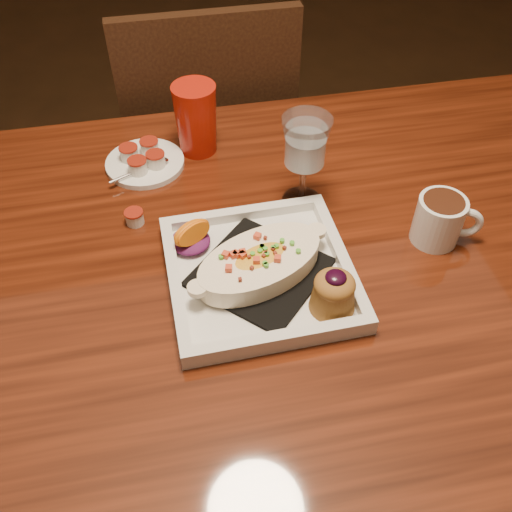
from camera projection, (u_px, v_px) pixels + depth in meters
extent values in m
plane|color=black|center=(255.00, 455.00, 1.47)|extent=(7.00, 7.00, 0.00)
cube|color=maroon|center=(255.00, 266.00, 0.94)|extent=(1.50, 0.90, 0.04)
cylinder|color=black|center=(470.00, 223.00, 1.55)|extent=(0.07, 0.07, 0.71)
cube|color=black|center=(206.00, 152.00, 1.61)|extent=(0.42, 0.42, 0.04)
cylinder|color=black|center=(254.00, 171.00, 1.91)|extent=(0.04, 0.04, 0.45)
cylinder|color=black|center=(152.00, 184.00, 1.87)|extent=(0.04, 0.04, 0.45)
cylinder|color=black|center=(276.00, 241.00, 1.68)|extent=(0.04, 0.04, 0.45)
cylinder|color=black|center=(161.00, 258.00, 1.64)|extent=(0.04, 0.04, 0.45)
cube|color=black|center=(211.00, 112.00, 1.30)|extent=(0.40, 0.03, 0.46)
cube|color=white|center=(260.00, 276.00, 0.89)|extent=(0.28, 0.28, 0.01)
cube|color=black|center=(260.00, 272.00, 0.88)|extent=(0.25, 0.25, 0.01)
ellipsoid|color=yellow|center=(260.00, 263.00, 0.86)|extent=(0.20, 0.15, 0.03)
ellipsoid|color=#5F1553|center=(190.00, 241.00, 0.92)|extent=(0.07, 0.07, 0.02)
cone|color=#9C6827|center=(333.00, 296.00, 0.82)|extent=(0.07, 0.07, 0.05)
ellipsoid|color=#9C6827|center=(335.00, 284.00, 0.80)|extent=(0.06, 0.06, 0.03)
ellipsoid|color=black|center=(336.00, 277.00, 0.79)|extent=(0.03, 0.03, 0.01)
cylinder|color=white|center=(438.00, 220.00, 0.92)|extent=(0.08, 0.08, 0.08)
cylinder|color=#32180D|center=(443.00, 205.00, 0.90)|extent=(0.07, 0.07, 0.02)
torus|color=white|center=(465.00, 223.00, 0.92)|extent=(0.06, 0.03, 0.06)
cylinder|color=silver|center=(301.00, 200.00, 1.01)|extent=(0.07, 0.07, 0.01)
cylinder|color=silver|center=(303.00, 183.00, 0.98)|extent=(0.01, 0.01, 0.08)
cone|color=silver|center=(306.00, 143.00, 0.92)|extent=(0.08, 0.08, 0.09)
cylinder|color=white|center=(145.00, 163.00, 1.08)|extent=(0.15, 0.15, 0.01)
cylinder|color=silver|center=(129.00, 154.00, 1.07)|extent=(0.03, 0.03, 0.03)
cylinder|color=#A32414|center=(128.00, 148.00, 1.06)|extent=(0.04, 0.04, 0.00)
cylinder|color=silver|center=(150.00, 147.00, 1.09)|extent=(0.03, 0.03, 0.03)
cylinder|color=#A32414|center=(149.00, 141.00, 1.08)|extent=(0.04, 0.04, 0.00)
cylinder|color=silver|center=(156.00, 160.00, 1.06)|extent=(0.03, 0.03, 0.03)
cylinder|color=#A32414|center=(155.00, 154.00, 1.05)|extent=(0.04, 0.04, 0.00)
cylinder|color=silver|center=(138.00, 167.00, 1.05)|extent=(0.03, 0.03, 0.03)
cylinder|color=#A32414|center=(137.00, 161.00, 1.04)|extent=(0.04, 0.04, 0.00)
cylinder|color=silver|center=(135.00, 218.00, 0.97)|extent=(0.03, 0.03, 0.02)
cylinder|color=#A32414|center=(133.00, 212.00, 0.96)|extent=(0.03, 0.03, 0.00)
cone|color=red|center=(196.00, 119.00, 1.07)|extent=(0.08, 0.08, 0.14)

